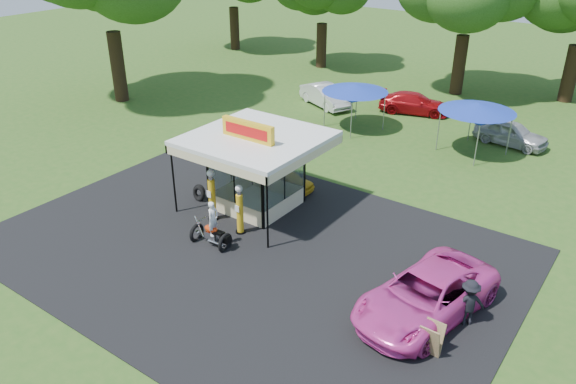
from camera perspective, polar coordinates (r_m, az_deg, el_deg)
name	(u,v)px	position (r m, az deg, el deg)	size (l,w,h in m)	color
ground	(216,273)	(21.09, -7.34, -8.11)	(120.00, 120.00, 0.00)	#2B541A
asphalt_apron	(250,248)	(22.31, -3.88, -5.74)	(20.00, 14.00, 0.04)	black
gas_station_kiosk	(257,170)	(24.63, -3.21, 2.23)	(5.40, 5.40, 4.18)	white
gas_pump_left	(212,196)	(23.96, -7.73, -0.43)	(0.44, 0.44, 2.37)	black
gas_pump_right	(240,211)	(22.86, -4.92, -1.90)	(0.41, 0.41, 2.21)	black
motorcycle	(212,228)	(22.25, -7.68, -3.68)	(1.75, 0.91, 2.05)	black
spare_tires	(199,193)	(26.09, -9.03, -0.08)	(0.86, 0.51, 0.74)	black
a_frame_sign	(431,340)	(17.73, 14.36, -14.34)	(0.62, 0.56, 1.10)	#593819
kiosk_car	(286,179)	(26.76, -0.19, 1.28)	(1.13, 2.82, 0.96)	gold
pink_sedan	(426,295)	(19.06, 13.85, -10.12)	(2.58, 5.60, 1.56)	#E43DA6
spectator_east_a	(469,303)	(19.01, 17.90, -10.66)	(1.07, 0.62, 1.65)	black
bg_car_a	(325,96)	(38.75, 3.80, 9.75)	(1.52, 4.37, 1.44)	silver
bg_car_b	(414,103)	(38.15, 12.71, 8.80)	(1.87, 4.60, 1.33)	#A60C11
bg_car_c	(511,133)	(34.30, 21.71, 5.57)	(1.64, 4.08, 1.39)	#B0AFB4
tent_west	(355,88)	(34.19, 6.84, 10.43)	(3.96, 3.96, 2.77)	gray
tent_east	(477,108)	(31.85, 18.68, 8.13)	(4.07, 4.07, 2.85)	gray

